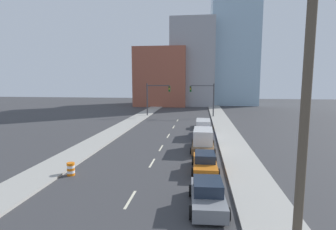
{
  "coord_description": "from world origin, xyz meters",
  "views": [
    {
      "loc": [
        4.01,
        -5.09,
        6.9
      ],
      "look_at": [
        -0.48,
        30.69,
        2.2
      ],
      "focal_mm": 28.0,
      "sensor_mm": 36.0,
      "label": 1
    }
  ],
  "objects_px": {
    "sedan_orange": "(205,163)",
    "box_truck_blue": "(203,129)",
    "utility_pole_right_near": "(304,124)",
    "traffic_barrel": "(71,169)",
    "sedan_tan": "(203,124)",
    "box_truck_brown": "(203,140)",
    "traffic_signal_right": "(207,95)",
    "sedan_gray": "(208,195)",
    "traffic_signal_left": "(154,95)"
  },
  "relations": [
    {
      "from": "sedan_orange",
      "to": "box_truck_blue",
      "type": "height_order",
      "value": "box_truck_blue"
    },
    {
      "from": "utility_pole_right_near",
      "to": "sedan_orange",
      "type": "xyz_separation_m",
      "value": [
        -3.16,
        10.3,
        -4.75
      ]
    },
    {
      "from": "traffic_barrel",
      "to": "sedan_orange",
      "type": "xyz_separation_m",
      "value": [
        9.78,
        2.17,
        0.19
      ]
    },
    {
      "from": "utility_pole_right_near",
      "to": "box_truck_blue",
      "type": "bearing_deg",
      "value": 97.93
    },
    {
      "from": "sedan_tan",
      "to": "box_truck_brown",
      "type": "bearing_deg",
      "value": -91.04
    },
    {
      "from": "traffic_signal_right",
      "to": "traffic_barrel",
      "type": "relative_size",
      "value": 6.75
    },
    {
      "from": "traffic_signal_right",
      "to": "sedan_tan",
      "type": "bearing_deg",
      "value": -93.28
    },
    {
      "from": "utility_pole_right_near",
      "to": "sedan_gray",
      "type": "relative_size",
      "value": 2.43
    },
    {
      "from": "traffic_signal_right",
      "to": "sedan_orange",
      "type": "height_order",
      "value": "traffic_signal_right"
    },
    {
      "from": "sedan_gray",
      "to": "box_truck_blue",
      "type": "height_order",
      "value": "box_truck_blue"
    },
    {
      "from": "utility_pole_right_near",
      "to": "sedan_gray",
      "type": "bearing_deg",
      "value": 124.94
    },
    {
      "from": "box_truck_brown",
      "to": "sedan_tan",
      "type": "height_order",
      "value": "box_truck_brown"
    },
    {
      "from": "traffic_barrel",
      "to": "box_truck_blue",
      "type": "xyz_separation_m",
      "value": [
        9.75,
        14.82,
        0.54
      ]
    },
    {
      "from": "sedan_tan",
      "to": "sedan_gray",
      "type": "bearing_deg",
      "value": -90.34
    },
    {
      "from": "sedan_orange",
      "to": "sedan_tan",
      "type": "height_order",
      "value": "sedan_orange"
    },
    {
      "from": "box_truck_brown",
      "to": "sedan_orange",
      "type": "bearing_deg",
      "value": -88.42
    },
    {
      "from": "utility_pole_right_near",
      "to": "sedan_orange",
      "type": "height_order",
      "value": "utility_pole_right_near"
    },
    {
      "from": "traffic_signal_right",
      "to": "utility_pole_right_near",
      "type": "height_order",
      "value": "utility_pole_right_near"
    },
    {
      "from": "utility_pole_right_near",
      "to": "sedan_gray",
      "type": "height_order",
      "value": "utility_pole_right_near"
    },
    {
      "from": "traffic_signal_right",
      "to": "sedan_orange",
      "type": "bearing_deg",
      "value": -91.33
    },
    {
      "from": "sedan_orange",
      "to": "box_truck_brown",
      "type": "height_order",
      "value": "box_truck_brown"
    },
    {
      "from": "traffic_signal_left",
      "to": "utility_pole_right_near",
      "type": "relative_size",
      "value": 0.61
    },
    {
      "from": "box_truck_brown",
      "to": "sedan_gray",
      "type": "bearing_deg",
      "value": -88.52
    },
    {
      "from": "traffic_signal_left",
      "to": "utility_pole_right_near",
      "type": "height_order",
      "value": "utility_pole_right_near"
    },
    {
      "from": "sedan_gray",
      "to": "sedan_tan",
      "type": "bearing_deg",
      "value": 87.39
    },
    {
      "from": "traffic_barrel",
      "to": "sedan_tan",
      "type": "height_order",
      "value": "sedan_tan"
    },
    {
      "from": "sedan_gray",
      "to": "traffic_barrel",
      "type": "bearing_deg",
      "value": 156.65
    },
    {
      "from": "box_truck_brown",
      "to": "box_truck_blue",
      "type": "relative_size",
      "value": 0.98
    },
    {
      "from": "traffic_signal_left",
      "to": "box_truck_brown",
      "type": "relative_size",
      "value": 1.15
    },
    {
      "from": "sedan_orange",
      "to": "sedan_tan",
      "type": "distance_m",
      "value": 18.89
    },
    {
      "from": "traffic_signal_left",
      "to": "sedan_tan",
      "type": "bearing_deg",
      "value": -51.22
    },
    {
      "from": "sedan_gray",
      "to": "box_truck_brown",
      "type": "xyz_separation_m",
      "value": [
        -0.18,
        12.07,
        0.31
      ]
    },
    {
      "from": "sedan_gray",
      "to": "sedan_orange",
      "type": "relative_size",
      "value": 0.94
    },
    {
      "from": "utility_pole_right_near",
      "to": "traffic_barrel",
      "type": "height_order",
      "value": "utility_pole_right_near"
    },
    {
      "from": "utility_pole_right_near",
      "to": "sedan_tan",
      "type": "bearing_deg",
      "value": 96.12
    },
    {
      "from": "sedan_orange",
      "to": "box_truck_blue",
      "type": "xyz_separation_m",
      "value": [
        -0.03,
        12.66,
        0.35
      ]
    },
    {
      "from": "box_truck_blue",
      "to": "traffic_barrel",
      "type": "bearing_deg",
      "value": -122.99
    },
    {
      "from": "box_truck_brown",
      "to": "box_truck_blue",
      "type": "distance_m",
      "value": 6.46
    },
    {
      "from": "sedan_gray",
      "to": "box_truck_blue",
      "type": "distance_m",
      "value": 18.54
    },
    {
      "from": "traffic_signal_left",
      "to": "box_truck_blue",
      "type": "relative_size",
      "value": 1.13
    },
    {
      "from": "utility_pole_right_near",
      "to": "sedan_tan",
      "type": "xyz_separation_m",
      "value": [
        -3.13,
        29.19,
        -4.79
      ]
    },
    {
      "from": "traffic_signal_left",
      "to": "box_truck_blue",
      "type": "distance_m",
      "value": 20.7
    },
    {
      "from": "traffic_signal_right",
      "to": "sedan_gray",
      "type": "bearing_deg",
      "value": -91.0
    },
    {
      "from": "traffic_signal_left",
      "to": "utility_pole_right_near",
      "type": "distance_m",
      "value": 43.02
    },
    {
      "from": "traffic_barrel",
      "to": "sedan_orange",
      "type": "bearing_deg",
      "value": 12.49
    },
    {
      "from": "traffic_signal_left",
      "to": "traffic_signal_right",
      "type": "distance_m",
      "value": 10.24
    },
    {
      "from": "utility_pole_right_near",
      "to": "traffic_signal_left",
      "type": "bearing_deg",
      "value": 107.16
    },
    {
      "from": "sedan_tan",
      "to": "utility_pole_right_near",
      "type": "bearing_deg",
      "value": -84.32
    },
    {
      "from": "traffic_signal_right",
      "to": "box_truck_blue",
      "type": "distance_m",
      "value": 18.42
    },
    {
      "from": "traffic_signal_right",
      "to": "traffic_barrel",
      "type": "distance_m",
      "value": 34.78
    }
  ]
}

